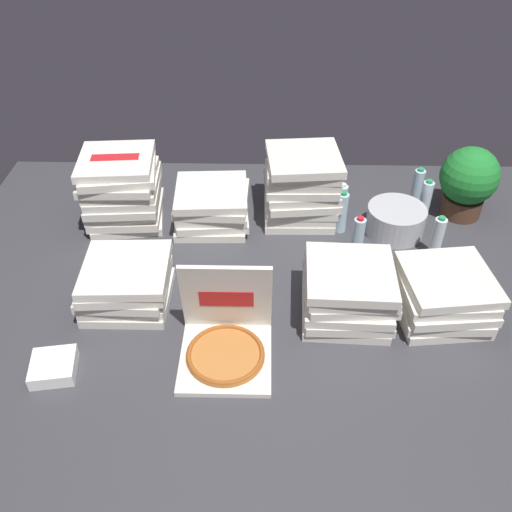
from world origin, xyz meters
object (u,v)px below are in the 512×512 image
Objects in this scene: pizza_stack_right_near at (126,283)px; ice_bucket at (396,220)px; pizza_stack_right_far at (122,190)px; water_bottle_0 at (437,238)px; open_pizza_box at (226,340)px; pizza_stack_left_far at (443,295)px; water_bottle_5 at (425,200)px; pizza_stack_center_far at (212,206)px; water_bottle_4 at (417,188)px; water_bottle_1 at (342,212)px; pizza_stack_left_mid at (348,292)px; pizza_stack_center_near at (301,186)px; potted_plant at (468,180)px; water_bottle_3 at (341,204)px; water_bottle_2 at (358,238)px; napkin_pile at (54,367)px.

ice_bucket is (1.31, 0.55, -0.03)m from pizza_stack_right_near.
pizza_stack_right_far is 1.63m from water_bottle_0.
pizza_stack_left_far is at bearing 15.22° from open_pizza_box.
pizza_stack_left_far is 0.61m from ice_bucket.
water_bottle_5 is at bearing 87.42° from water_bottle_0.
water_bottle_5 is (1.62, 0.05, -0.08)m from pizza_stack_right_far.
water_bottle_0 is at bearing -92.58° from water_bottle_5.
pizza_stack_center_far is 1.32× the size of ice_bucket.
water_bottle_0 and water_bottle_4 have the same top height.
pizza_stack_right_near is at bearing -151.00° from water_bottle_1.
pizza_stack_left_mid is 1.67× the size of water_bottle_1.
water_bottle_1 is 0.51m from water_bottle_4.
potted_plant reaches higher than pizza_stack_center_near.
water_bottle_3 is 0.60× the size of potted_plant.
water_bottle_2 is at bearing 129.56° from pizza_stack_left_far.
pizza_stack_right_near is at bearing 176.52° from pizza_stack_left_mid.
water_bottle_4 is at bearing 99.21° from water_bottle_5.
water_bottle_0 is 1.00× the size of water_bottle_2.
potted_plant is at bearing 31.03° from napkin_pile.
water_bottle_4 is (0.65, 0.11, -0.08)m from pizza_stack_center_near.
water_bottle_0 and water_bottle_3 have the same top height.
water_bottle_0 reaches higher than ice_bucket.
ice_bucket is 1.27× the size of water_bottle_0.
pizza_stack_left_far is at bearing -24.09° from pizza_stack_right_far.
pizza_stack_right_far is 1.82× the size of water_bottle_5.
pizza_stack_right_far is 1.82× the size of water_bottle_1.
ice_bucket is at bearing -4.31° from pizza_stack_center_far.
open_pizza_box is at bearing 9.74° from napkin_pile.
water_bottle_0 is (0.66, -0.35, -0.08)m from pizza_stack_center_near.
ice_bucket is at bearing -17.79° from water_bottle_3.
open_pizza_box is 1.64× the size of water_bottle_5.
potted_plant is (0.89, 0.03, 0.03)m from pizza_stack_center_near.
pizza_stack_left_mid reaches higher than water_bottle_4.
water_bottle_3 reaches higher than napkin_pile.
water_bottle_3 is at bearing 146.81° from water_bottle_0.
water_bottle_1 and water_bottle_5 have the same top height.
water_bottle_2 is at bearing -148.05° from potted_plant.
pizza_stack_left_mid is at bearing 16.72° from napkin_pile.
pizza_stack_right_far is 1.69m from pizza_stack_left_far.
open_pizza_box reaches higher than water_bottle_5.
potted_plant reaches higher than pizza_stack_right_far.
pizza_stack_left_far reaches higher than ice_bucket.
water_bottle_0 is 0.46m from water_bottle_4.
water_bottle_2 is at bearing 76.90° from pizza_stack_left_mid.
water_bottle_4 is at bearing 90.58° from water_bottle_0.
water_bottle_5 is at bearing -1.02° from pizza_stack_center_near.
pizza_stack_left_mid is 1.67× the size of water_bottle_2.
water_bottle_3 is (0.69, 0.02, 0.01)m from pizza_stack_center_far.
ice_bucket is (0.32, 0.61, -0.05)m from pizza_stack_left_mid.
water_bottle_1 is at bearing -32.96° from pizza_stack_center_near.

